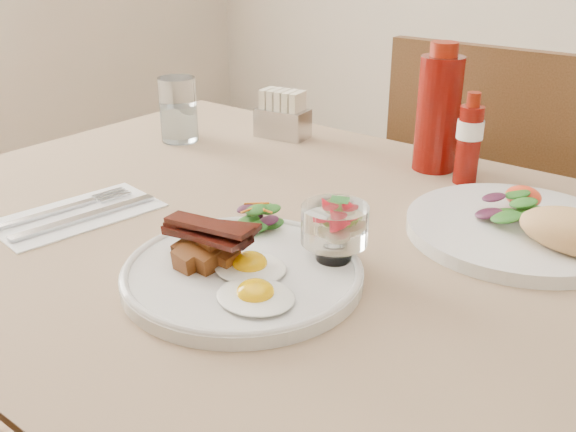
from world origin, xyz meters
name	(u,v)px	position (x,y,z in m)	size (l,w,h in m)	color
table	(321,297)	(0.00, 0.00, 0.66)	(1.33, 0.88, 0.75)	brown
chair_far	(493,227)	(0.00, 0.66, 0.52)	(0.42, 0.42, 0.93)	brown
main_plate	(243,274)	(-0.01, -0.15, 0.76)	(0.28, 0.28, 0.02)	silver
fried_eggs	(253,279)	(0.02, -0.17, 0.77)	(0.14, 0.13, 0.02)	white
bacon_potato_pile	(205,244)	(-0.05, -0.17, 0.79)	(0.13, 0.07, 0.06)	brown
side_salad	(260,218)	(-0.06, -0.05, 0.78)	(0.06, 0.06, 0.03)	#194A13
fruit_cup	(335,225)	(0.06, -0.06, 0.81)	(0.08, 0.08, 0.08)	white
second_plate	(531,228)	(0.22, 0.16, 0.77)	(0.30, 0.29, 0.07)	silver
ketchup_bottle	(438,112)	(-0.01, 0.34, 0.85)	(0.09, 0.09, 0.21)	#630A05
hot_sauce_bottle	(469,140)	(0.06, 0.31, 0.82)	(0.05, 0.05, 0.15)	#630A05
sugar_caddy	(283,117)	(-0.33, 0.33, 0.79)	(0.11, 0.07, 0.09)	#B2B2B7
water_glass	(179,113)	(-0.47, 0.19, 0.81)	(0.07, 0.07, 0.12)	white
napkin_cutlery	(77,214)	(-0.32, -0.15, 0.75)	(0.16, 0.24, 0.01)	white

